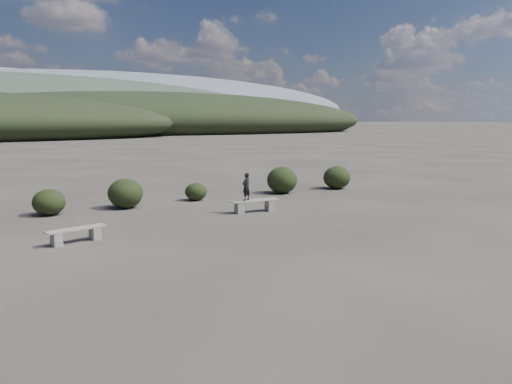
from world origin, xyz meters
TOP-DOWN VIEW (x-y plane):
  - ground at (0.00, 0.00)m, footprint 1200.00×1200.00m
  - bench_left at (-4.68, 4.02)m, footprint 1.70×0.74m
  - bench_right at (1.91, 5.58)m, footprint 1.89×0.51m
  - seated_person at (1.56, 5.61)m, footprint 0.43×0.36m
  - shrub_a at (-4.77, 8.74)m, footprint 1.15×1.15m
  - shrub_b at (-2.00, 8.81)m, footprint 1.34×1.34m
  - shrub_c at (1.09, 9.19)m, footprint 0.93×0.93m
  - shrub_d at (5.37, 9.13)m, footprint 1.41×1.41m
  - shrub_e at (8.57, 9.10)m, footprint 1.34×1.34m

SIDE VIEW (x-z plane):
  - ground at x=0.00m, z-range 0.00..0.00m
  - bench_left at x=-4.68m, z-range 0.04..0.46m
  - bench_right at x=1.91m, z-range 0.05..0.52m
  - shrub_c at x=1.09m, z-range 0.00..0.74m
  - shrub_a at x=-4.77m, z-range 0.00..0.94m
  - shrub_e at x=8.57m, z-range 0.00..1.12m
  - shrub_b at x=-2.00m, z-range 0.00..1.15m
  - shrub_d at x=5.37m, z-range 0.00..1.24m
  - seated_person at x=1.56m, z-range 0.47..1.48m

